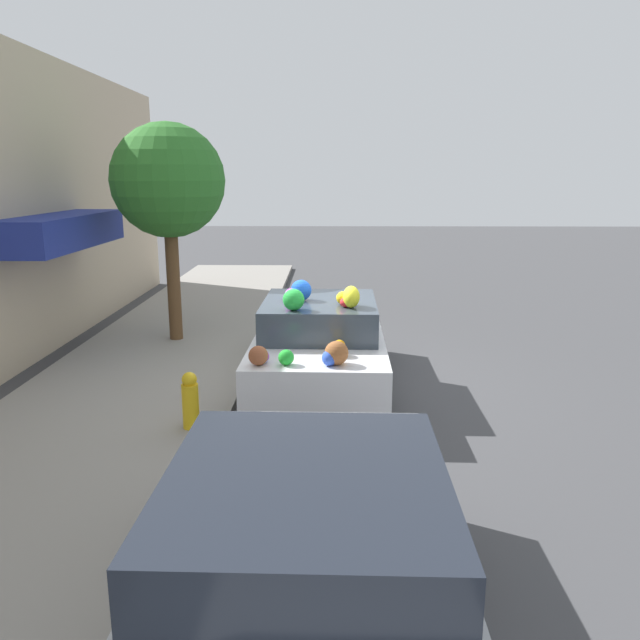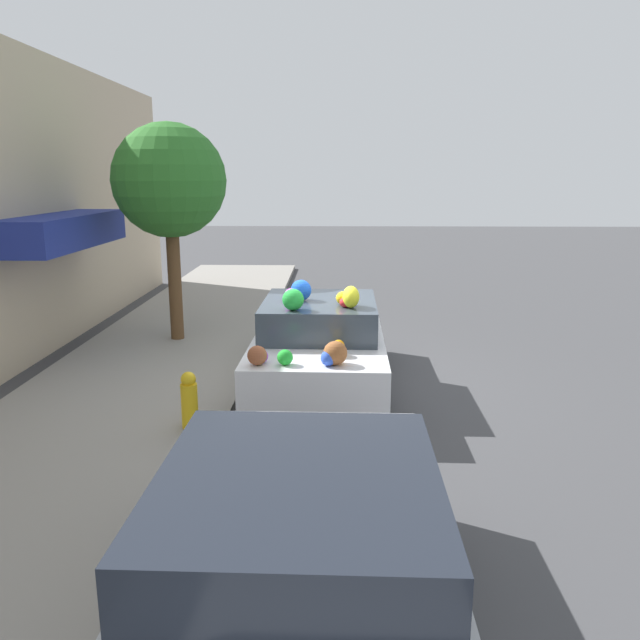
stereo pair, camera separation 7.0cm
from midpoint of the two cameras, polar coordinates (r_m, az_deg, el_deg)
The scene contains 6 objects.
ground_plane at distance 9.44m, azimuth -0.43°, elevation -6.08°, with size 60.00×60.00×0.00m, color #424244.
sidewalk_curb at distance 9.85m, azimuth -16.40°, elevation -5.41°, with size 24.00×3.20×0.12m.
street_tree at distance 11.58m, azimuth -13.89°, elevation 12.15°, with size 2.01×2.01×3.89m.
fire_hydrant at distance 7.69m, azimuth -12.03°, elevation -7.21°, with size 0.20×0.20×0.70m.
art_car at distance 9.18m, azimuth -0.23°, elevation -1.95°, with size 4.14×1.91×1.65m.
parked_car_plain at distance 4.08m, azimuth -1.62°, elevation -22.08°, with size 4.09×1.90×1.48m.
Camera 1 is at (-8.91, -0.18, 3.11)m, focal length 35.00 mm.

